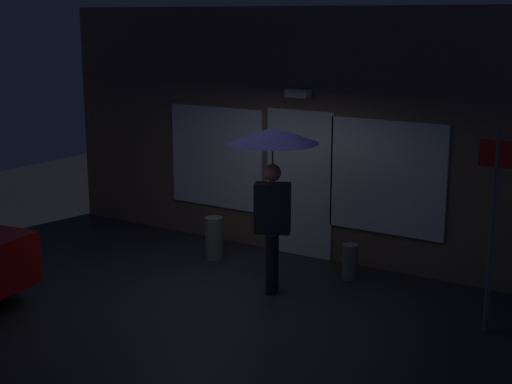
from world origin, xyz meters
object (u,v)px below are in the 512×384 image
sidewalk_bollard_2 (350,262)px  street_sign_post (493,220)px  sidewalk_bollard (214,238)px  person_with_umbrella (273,162)px

sidewalk_bollard_2 → street_sign_post: bearing=-20.4°
sidewalk_bollard → sidewalk_bollard_2: (2.11, 0.28, -0.07)m
sidewalk_bollard → sidewalk_bollard_2: bearing=7.6°
sidewalk_bollard → person_with_umbrella: bearing=-26.3°
person_with_umbrella → sidewalk_bollard_2: person_with_umbrella is taller
person_with_umbrella → sidewalk_bollard: 2.16m
street_sign_post → sidewalk_bollard: size_ratio=3.68×
person_with_umbrella → sidewalk_bollard: (-1.47, 0.73, -1.41)m
street_sign_post → sidewalk_bollard_2: (-2.11, 0.78, -1.08)m
person_with_umbrella → sidewalk_bollard: size_ratio=3.44×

